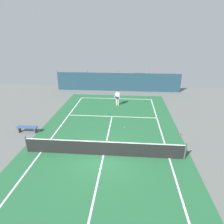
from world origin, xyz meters
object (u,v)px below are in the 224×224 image
parked_car (139,80)px  water_bottle (180,134)px  tennis_net (103,148)px  tennis_ball_near_player (124,127)px  tennis_player (117,97)px  courtside_bench (27,128)px

parked_car → water_bottle: 15.71m
tennis_net → tennis_ball_near_player: bearing=73.7°
tennis_player → tennis_ball_near_player: tennis_player is taller
tennis_ball_near_player → tennis_net: bearing=-106.3°
tennis_ball_near_player → water_bottle: 4.36m
courtside_bench → tennis_player: bearing=46.3°
parked_car → water_bottle: (2.50, -15.49, -0.72)m
tennis_net → water_bottle: bearing=30.0°
tennis_player → courtside_bench: tennis_player is taller
parked_car → tennis_net: bearing=-97.3°
tennis_net → water_bottle: size_ratio=42.17×
tennis_player → tennis_ball_near_player: size_ratio=24.85×
tennis_net → tennis_ball_near_player: 4.34m
tennis_ball_near_player → water_bottle: water_bottle is taller
courtside_bench → water_bottle: bearing=2.3°
tennis_player → tennis_ball_near_player: 5.59m
tennis_net → tennis_ball_near_player: size_ratio=153.33×
tennis_player → parked_car: 9.44m
tennis_ball_near_player → parked_car: 14.62m
tennis_net → parked_car: size_ratio=2.38×
courtside_bench → water_bottle: courtside_bench is taller
tennis_player → water_bottle: 8.29m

